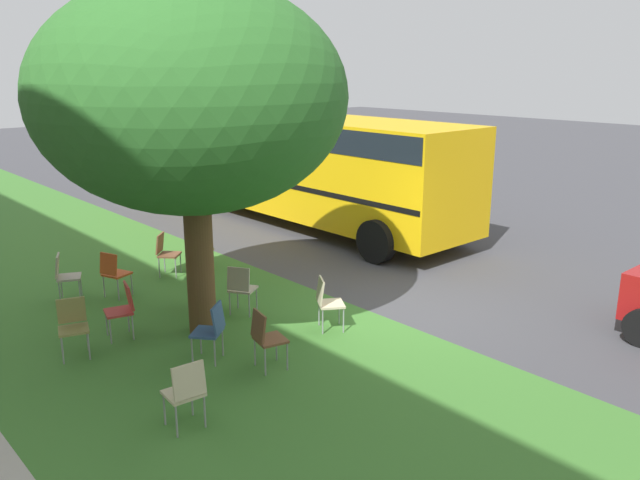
{
  "coord_description": "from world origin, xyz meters",
  "views": [
    {
      "loc": [
        -6.92,
        7.8,
        4.18
      ],
      "look_at": [
        1.11,
        0.6,
        1.2
      ],
      "focal_mm": 35.64,
      "sensor_mm": 36.0,
      "label": 1
    }
  ],
  "objects_px": {
    "street_tree": "(191,98)",
    "chair_10": "(73,323)",
    "chair_5": "(211,328)",
    "chair_1": "(196,282)",
    "chair_8": "(327,300)",
    "chair_4": "(266,335)",
    "chair_11": "(65,273)",
    "school_bus": "(301,158)",
    "chair_6": "(241,286)",
    "chair_9": "(123,306)",
    "chair_7": "(166,251)",
    "chair_3": "(114,271)",
    "chair_0": "(186,390)",
    "chair_2": "(199,245)"
  },
  "relations": [
    {
      "from": "chair_0",
      "to": "chair_8",
      "type": "bearing_deg",
      "value": -71.58
    },
    {
      "from": "chair_1",
      "to": "chair_9",
      "type": "bearing_deg",
      "value": 99.55
    },
    {
      "from": "chair_3",
      "to": "chair_6",
      "type": "relative_size",
      "value": 1.0
    },
    {
      "from": "chair_9",
      "to": "chair_0",
      "type": "bearing_deg",
      "value": 168.13
    },
    {
      "from": "chair_11",
      "to": "chair_7",
      "type": "bearing_deg",
      "value": -87.91
    },
    {
      "from": "chair_1",
      "to": "chair_4",
      "type": "relative_size",
      "value": 1.0
    },
    {
      "from": "chair_5",
      "to": "chair_8",
      "type": "bearing_deg",
      "value": -97.78
    },
    {
      "from": "chair_6",
      "to": "chair_11",
      "type": "distance_m",
      "value": 3.37
    },
    {
      "from": "chair_6",
      "to": "chair_8",
      "type": "height_order",
      "value": "same"
    },
    {
      "from": "chair_1",
      "to": "chair_11",
      "type": "distance_m",
      "value": 2.53
    },
    {
      "from": "chair_5",
      "to": "street_tree",
      "type": "bearing_deg",
      "value": -24.6
    },
    {
      "from": "street_tree",
      "to": "chair_5",
      "type": "distance_m",
      "value": 3.37
    },
    {
      "from": "chair_4",
      "to": "chair_8",
      "type": "bearing_deg",
      "value": -73.68
    },
    {
      "from": "street_tree",
      "to": "chair_10",
      "type": "relative_size",
      "value": 6.17
    },
    {
      "from": "chair_7",
      "to": "chair_8",
      "type": "bearing_deg",
      "value": -172.38
    },
    {
      "from": "chair_2",
      "to": "school_bus",
      "type": "height_order",
      "value": "school_bus"
    },
    {
      "from": "school_bus",
      "to": "chair_4",
      "type": "bearing_deg",
      "value": 136.49
    },
    {
      "from": "street_tree",
      "to": "chair_9",
      "type": "height_order",
      "value": "street_tree"
    },
    {
      "from": "chair_6",
      "to": "school_bus",
      "type": "bearing_deg",
      "value": -48.95
    },
    {
      "from": "chair_4",
      "to": "chair_5",
      "type": "bearing_deg",
      "value": 29.68
    },
    {
      "from": "chair_3",
      "to": "chair_9",
      "type": "xyz_separation_m",
      "value": [
        -1.79,
        0.66,
        0.0
      ]
    },
    {
      "from": "chair_1",
      "to": "chair_8",
      "type": "relative_size",
      "value": 1.0
    },
    {
      "from": "chair_8",
      "to": "chair_10",
      "type": "xyz_separation_m",
      "value": [
        1.79,
        3.43,
        0.0
      ]
    },
    {
      "from": "chair_10",
      "to": "chair_5",
      "type": "bearing_deg",
      "value": -136.77
    },
    {
      "from": "chair_6",
      "to": "chair_11",
      "type": "xyz_separation_m",
      "value": [
        2.71,
        2.0,
        0.0
      ]
    },
    {
      "from": "chair_11",
      "to": "chair_5",
      "type": "bearing_deg",
      "value": -170.61
    },
    {
      "from": "chair_1",
      "to": "chair_3",
      "type": "bearing_deg",
      "value": 27.68
    },
    {
      "from": "school_bus",
      "to": "chair_2",
      "type": "bearing_deg",
      "value": 112.08
    },
    {
      "from": "chair_9",
      "to": "street_tree",
      "type": "bearing_deg",
      "value": -122.54
    },
    {
      "from": "chair_4",
      "to": "chair_8",
      "type": "height_order",
      "value": "same"
    },
    {
      "from": "chair_0",
      "to": "chair_3",
      "type": "relative_size",
      "value": 1.0
    },
    {
      "from": "chair_2",
      "to": "school_bus",
      "type": "relative_size",
      "value": 0.08
    },
    {
      "from": "chair_4",
      "to": "chair_11",
      "type": "height_order",
      "value": "same"
    },
    {
      "from": "chair_1",
      "to": "chair_10",
      "type": "height_order",
      "value": "same"
    },
    {
      "from": "chair_7",
      "to": "chair_10",
      "type": "distance_m",
      "value": 3.78
    },
    {
      "from": "street_tree",
      "to": "school_bus",
      "type": "distance_m",
      "value": 7.93
    },
    {
      "from": "chair_0",
      "to": "chair_4",
      "type": "bearing_deg",
      "value": -69.57
    },
    {
      "from": "street_tree",
      "to": "chair_8",
      "type": "relative_size",
      "value": 6.17
    },
    {
      "from": "chair_0",
      "to": "street_tree",
      "type": "bearing_deg",
      "value": -35.46
    },
    {
      "from": "chair_6",
      "to": "chair_8",
      "type": "xyz_separation_m",
      "value": [
        -1.46,
        -0.66,
        0.0
      ]
    },
    {
      "from": "chair_6",
      "to": "chair_9",
      "type": "distance_m",
      "value": 1.99
    },
    {
      "from": "chair_4",
      "to": "school_bus",
      "type": "relative_size",
      "value": 0.08
    },
    {
      "from": "chair_11",
      "to": "school_bus",
      "type": "bearing_deg",
      "value": -75.97
    },
    {
      "from": "street_tree",
      "to": "chair_3",
      "type": "bearing_deg",
      "value": 8.58
    },
    {
      "from": "chair_4",
      "to": "chair_8",
      "type": "distance_m",
      "value": 1.65
    },
    {
      "from": "chair_5",
      "to": "chair_4",
      "type": "bearing_deg",
      "value": -150.32
    },
    {
      "from": "chair_1",
      "to": "chair_7",
      "type": "bearing_deg",
      "value": -14.74
    },
    {
      "from": "chair_5",
      "to": "chair_0",
      "type": "bearing_deg",
      "value": 138.05
    },
    {
      "from": "chair_6",
      "to": "chair_11",
      "type": "relative_size",
      "value": 1.0
    },
    {
      "from": "chair_1",
      "to": "chair_2",
      "type": "relative_size",
      "value": 1.0
    }
  ]
}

